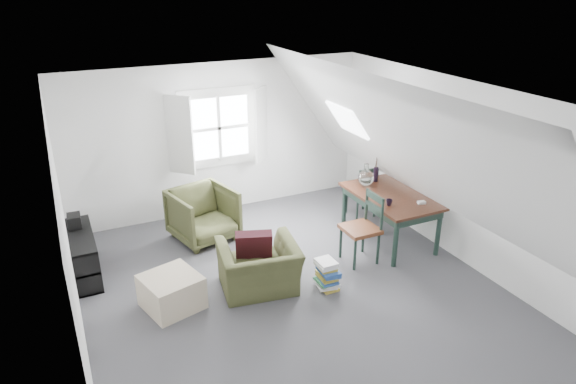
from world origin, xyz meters
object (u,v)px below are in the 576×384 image
media_shelf (81,258)px  ottoman (172,292)px  dining_chair_far (362,190)px  armchair_near (259,289)px  dining_table (390,201)px  armchair_far (205,238)px  dining_chair_near (363,227)px  magazine_stack (327,275)px

media_shelf → ottoman: bearing=-52.1°
dining_chair_far → armchair_near: bearing=26.3°
dining_table → dining_chair_far: size_ratio=1.70×
armchair_far → dining_chair_near: dining_chair_near is taller
armchair_far → dining_chair_far: bearing=-21.2°
magazine_stack → dining_chair_near: bearing=27.8°
armchair_near → armchair_far: (-0.23, 1.63, 0.00)m
dining_chair_far → dining_chair_near: size_ratio=0.89×
armchair_near → armchair_far: 1.65m
dining_chair_near → armchair_far: bearing=-136.8°
dining_table → media_shelf: size_ratio=1.28×
armchair_far → dining_chair_far: 2.68m
dining_chair_near → dining_chair_far: bearing=141.1°
dining_chair_far → magazine_stack: (-1.59, -1.66, -0.27)m
armchair_near → dining_chair_far: bearing=-142.7°
magazine_stack → dining_chair_far: bearing=46.2°
dining_chair_far → dining_table: bearing=80.4°
dining_table → dining_chair_far: bearing=84.1°
ottoman → dining_table: dining_table is taller
dining_table → media_shelf: 4.40m
armchair_near → magazine_stack: size_ratio=2.48×
dining_chair_near → media_shelf: 3.82m
armchair_near → ottoman: bearing=3.3°
armchair_near → magazine_stack: 0.90m
armchair_near → dining_chair_near: bearing=-169.1°
dining_table → media_shelf: (-4.29, 0.91, -0.38)m
armchair_far → magazine_stack: 2.25m
armchair_near → armchair_far: armchair_far is taller
armchair_far → dining_chair_near: 2.46m
armchair_near → dining_chair_near: 1.67m
armchair_near → ottoman: (-1.10, 0.10, 0.21)m
ottoman → dining_chair_near: bearing=-0.9°
ottoman → dining_chair_near: size_ratio=0.63×
dining_chair_near → media_shelf: dining_chair_near is taller
ottoman → dining_chair_far: bearing=19.0°
ottoman → dining_chair_near: dining_chair_near is taller
dining_table → dining_chair_far: 0.94m
armchair_far → dining_chair_far: (2.62, -0.33, 0.46)m
dining_chair_far → magazine_stack: dining_chair_far is taller
dining_table → magazine_stack: 1.72m
ottoman → dining_table: (3.37, 0.29, 0.45)m
ottoman → dining_table: bearing=4.9°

